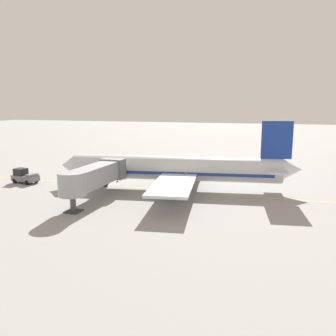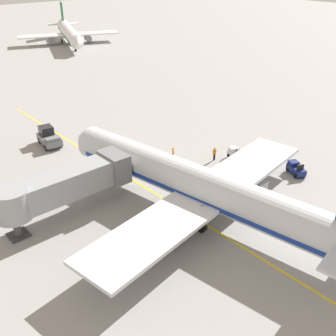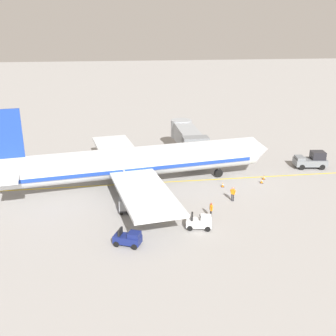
{
  "view_description": "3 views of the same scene",
  "coord_description": "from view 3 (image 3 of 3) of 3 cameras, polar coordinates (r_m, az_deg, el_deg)",
  "views": [
    {
      "loc": [
        -49.82,
        -16.91,
        12.93
      ],
      "look_at": [
        1.62,
        -0.56,
        3.11
      ],
      "focal_mm": 37.35,
      "sensor_mm": 36.0,
      "label": 1
    },
    {
      "loc": [
        -23.85,
        -25.24,
        23.01
      ],
      "look_at": [
        0.21,
        2.03,
        3.82
      ],
      "focal_mm": 43.31,
      "sensor_mm": 36.0,
      "label": 2
    },
    {
      "loc": [
        47.75,
        -4.77,
        18.95
      ],
      "look_at": [
        3.03,
        1.83,
        3.0
      ],
      "focal_mm": 42.72,
      "sensor_mm": 36.0,
      "label": 3
    }
  ],
  "objects": [
    {
      "name": "baggage_tug_trailing",
      "position": [
        43.43,
        -1.08,
        -5.4
      ],
      "size": [
        2.42,
        2.74,
        1.62
      ],
      "color": "gold",
      "rests_on": "ground"
    },
    {
      "name": "safety_cone_nose_right",
      "position": [
        52.76,
        13.23,
        -1.82
      ],
      "size": [
        0.36,
        0.36,
        0.59
      ],
      "color": "black",
      "rests_on": "ground"
    },
    {
      "name": "baggage_cart_second_in_train",
      "position": [
        43.36,
        -5.64,
        -5.2
      ],
      "size": [
        1.33,
        2.91,
        1.58
      ],
      "color": "#4C4C51",
      "rests_on": "ground"
    },
    {
      "name": "ground_crew_wing_walker",
      "position": [
        42.29,
        6.17,
        -5.87
      ],
      "size": [
        0.72,
        0.25,
        1.69
      ],
      "color": "#232328",
      "rests_on": "ground"
    },
    {
      "name": "gate_lead_in_line",
      "position": [
        51.59,
        -2.5,
        -2.13
      ],
      "size": [
        0.24,
        80.0,
        0.01
      ],
      "primitive_type": "cube",
      "color": "gold",
      "rests_on": "ground"
    },
    {
      "name": "ground_plane",
      "position": [
        51.59,
        -2.5,
        -2.13
      ],
      "size": [
        400.0,
        400.0,
        0.0
      ],
      "primitive_type": "plane",
      "color": "gray"
    },
    {
      "name": "baggage_cart_front",
      "position": [
        44.44,
        -1.82,
        -4.47
      ],
      "size": [
        1.33,
        2.91,
        1.58
      ],
      "color": "#4C4C51",
      "rests_on": "ground"
    },
    {
      "name": "baggage_tug_lead",
      "position": [
        40.08,
        4.57,
        -7.7
      ],
      "size": [
        1.79,
        2.71,
        1.62
      ],
      "color": "silver",
      "rests_on": "ground"
    },
    {
      "name": "jet_bridge",
      "position": [
        59.94,
        2.79,
        4.43
      ],
      "size": [
        13.6,
        3.5,
        4.98
      ],
      "color": "#93999E",
      "rests_on": "ground"
    },
    {
      "name": "safety_cone_wing_tip",
      "position": [
        54.13,
        13.51,
        -1.29
      ],
      "size": [
        0.36,
        0.36,
        0.59
      ],
      "color": "black",
      "rests_on": "ground"
    },
    {
      "name": "parked_airliner",
      "position": [
        49.52,
        -4.88,
        0.8
      ],
      "size": [
        30.44,
        37.28,
        10.63
      ],
      "color": "silver",
      "rests_on": "ground"
    },
    {
      "name": "pushback_tractor",
      "position": [
        60.35,
        19.78,
        1.05
      ],
      "size": [
        2.79,
        4.66,
        2.4
      ],
      "color": "slate",
      "rests_on": "ground"
    },
    {
      "name": "safety_cone_nose_left",
      "position": [
        50.61,
        7.81,
        -2.39
      ],
      "size": [
        0.36,
        0.36,
        0.59
      ],
      "color": "black",
      "rests_on": "ground"
    },
    {
      "name": "baggage_tug_spare",
      "position": [
        37.26,
        -5.67,
        -9.98
      ],
      "size": [
        2.13,
        2.77,
        1.62
      ],
      "color": "navy",
      "rests_on": "ground"
    },
    {
      "name": "ground_crew_loader",
      "position": [
        46.55,
        9.23,
        -3.58
      ],
      "size": [
        0.55,
        0.6,
        1.69
      ],
      "color": "#232328",
      "rests_on": "ground"
    }
  ]
}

